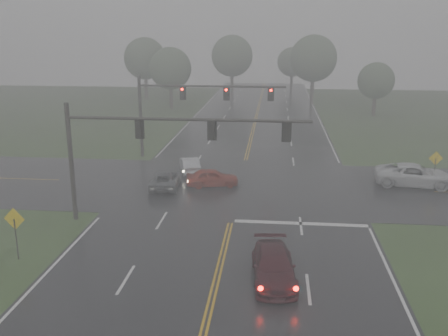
# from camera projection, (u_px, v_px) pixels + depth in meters

# --- Properties ---
(main_road) EXTENTS (18.00, 160.00, 0.02)m
(main_road) POSITION_uv_depth(u_px,v_px,m) (238.00, 194.00, 37.81)
(main_road) COLOR black
(main_road) RESTS_ON ground
(cross_street) EXTENTS (120.00, 14.00, 0.02)m
(cross_street) POSITION_uv_depth(u_px,v_px,m) (239.00, 186.00, 39.73)
(cross_street) COLOR black
(cross_street) RESTS_ON ground
(stop_bar) EXTENTS (8.50, 0.50, 0.01)m
(stop_bar) POSITION_uv_depth(u_px,v_px,m) (301.00, 224.00, 32.00)
(stop_bar) COLOR silver
(stop_bar) RESTS_ON ground
(sedan_maroon) EXTENTS (2.51, 5.22, 1.47)m
(sedan_maroon) POSITION_uv_depth(u_px,v_px,m) (273.00, 280.00, 24.86)
(sedan_maroon) COLOR #370A11
(sedan_maroon) RESTS_ON ground
(sedan_red) EXTENTS (4.39, 2.48, 1.41)m
(sedan_red) POSITION_uv_depth(u_px,v_px,m) (212.00, 186.00, 39.65)
(sedan_red) COLOR maroon
(sedan_red) RESTS_ON ground
(sedan_silver) EXTENTS (2.58, 4.41, 1.37)m
(sedan_silver) POSITION_uv_depth(u_px,v_px,m) (190.00, 172.00, 43.47)
(sedan_silver) COLOR #B4B6BC
(sedan_silver) RESTS_ON ground
(car_grey) EXTENTS (2.41, 4.75, 1.29)m
(car_grey) POSITION_uv_depth(u_px,v_px,m) (166.00, 187.00, 39.36)
(car_grey) COLOR #4D4F53
(car_grey) RESTS_ON ground
(pickup_white) EXTENTS (6.51, 3.58, 1.73)m
(pickup_white) POSITION_uv_depth(u_px,v_px,m) (414.00, 186.00, 39.78)
(pickup_white) COLOR silver
(pickup_white) RESTS_ON ground
(signal_gantry_near) EXTENTS (15.25, 0.34, 7.67)m
(signal_gantry_near) POSITION_uv_depth(u_px,v_px,m) (143.00, 140.00, 30.92)
(signal_gantry_near) COLOR black
(signal_gantry_near) RESTS_ON ground
(signal_gantry_far) EXTENTS (13.96, 0.40, 7.84)m
(signal_gantry_far) POSITION_uv_depth(u_px,v_px,m) (184.00, 101.00, 47.07)
(signal_gantry_far) COLOR black
(signal_gantry_far) RESTS_ON ground
(sign_diamond_west) EXTENTS (1.22, 0.18, 2.94)m
(sign_diamond_west) POSITION_uv_depth(u_px,v_px,m) (15.00, 225.00, 26.58)
(sign_diamond_west) COLOR black
(sign_diamond_west) RESTS_ON ground
(sign_diamond_east) EXTENTS (1.14, 0.17, 2.74)m
(sign_diamond_east) POSITION_uv_depth(u_px,v_px,m) (435.00, 162.00, 39.59)
(sign_diamond_east) COLOR black
(sign_diamond_east) RESTS_ON ground
(tree_nw_a) EXTENTS (6.43, 6.43, 9.45)m
(tree_nw_a) POSITION_uv_depth(u_px,v_px,m) (170.00, 68.00, 76.46)
(tree_nw_a) COLOR #362A23
(tree_nw_a) RESTS_ON ground
(tree_ne_a) EXTENTS (7.67, 7.67, 11.26)m
(tree_ne_a) POSITION_uv_depth(u_px,v_px,m) (314.00, 58.00, 81.79)
(tree_ne_a) COLOR #362A23
(tree_ne_a) RESTS_ON ground
(tree_n_mid) EXTENTS (7.56, 7.56, 11.10)m
(tree_n_mid) POSITION_uv_depth(u_px,v_px,m) (232.00, 56.00, 91.10)
(tree_n_mid) COLOR #362A23
(tree_n_mid) RESTS_ON ground
(tree_e_near) EXTENTS (5.17, 5.17, 7.59)m
(tree_e_near) POSITION_uv_depth(u_px,v_px,m) (376.00, 81.00, 70.65)
(tree_e_near) COLOR #362A23
(tree_e_near) RESTS_ON ground
(tree_nw_b) EXTENTS (7.31, 7.31, 10.73)m
(tree_nw_b) POSITION_uv_depth(u_px,v_px,m) (145.00, 59.00, 87.41)
(tree_nw_b) COLOR #362A23
(tree_nw_b) RESTS_ON ground
(tree_n_far) EXTENTS (5.90, 5.90, 8.66)m
(tree_n_far) POSITION_uv_depth(u_px,v_px,m) (292.00, 62.00, 99.59)
(tree_n_far) COLOR #362A23
(tree_n_far) RESTS_ON ground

